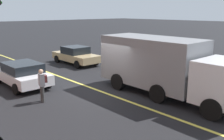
{
  "coord_description": "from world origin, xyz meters",
  "views": [
    {
      "loc": [
        -9.9,
        8.23,
        4.25
      ],
      "look_at": [
        -2.38,
        1.39,
        1.84
      ],
      "focal_mm": 40.01,
      "sensor_mm": 36.0,
      "label": 1
    }
  ],
  "objects_px": {
    "car_tan": "(76,55)",
    "car_white": "(22,74)",
    "truck_gray": "(166,65)",
    "pedestrian_with_backpack": "(42,83)"
  },
  "relations": [
    {
      "from": "car_tan",
      "to": "car_white",
      "type": "bearing_deg",
      "value": 118.1
    },
    {
      "from": "car_white",
      "to": "truck_gray",
      "type": "height_order",
      "value": "truck_gray"
    },
    {
      "from": "car_tan",
      "to": "truck_gray",
      "type": "relative_size",
      "value": 0.58
    },
    {
      "from": "car_tan",
      "to": "truck_gray",
      "type": "height_order",
      "value": "truck_gray"
    },
    {
      "from": "car_white",
      "to": "car_tan",
      "type": "height_order",
      "value": "car_tan"
    },
    {
      "from": "truck_gray",
      "to": "pedestrian_with_backpack",
      "type": "bearing_deg",
      "value": 56.76
    },
    {
      "from": "truck_gray",
      "to": "car_tan",
      "type": "bearing_deg",
      "value": -6.67
    },
    {
      "from": "car_white",
      "to": "pedestrian_with_backpack",
      "type": "bearing_deg",
      "value": 173.47
    },
    {
      "from": "truck_gray",
      "to": "pedestrian_with_backpack",
      "type": "distance_m",
      "value": 6.14
    },
    {
      "from": "car_tan",
      "to": "pedestrian_with_backpack",
      "type": "xyz_separation_m",
      "value": [
        -6.37,
        6.24,
        0.21
      ]
    }
  ]
}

